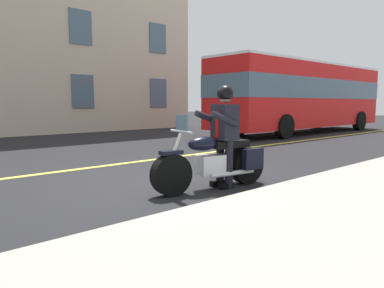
% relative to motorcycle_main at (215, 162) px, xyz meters
% --- Properties ---
extents(ground_plane, '(80.00, 80.00, 0.00)m').
position_rel_motorcycle_main_xyz_m(ground_plane, '(0.43, -1.15, -0.45)').
color(ground_plane, black).
extents(lane_center_stripe, '(60.00, 0.16, 0.01)m').
position_rel_motorcycle_main_xyz_m(lane_center_stripe, '(0.43, -3.15, -0.45)').
color(lane_center_stripe, '#E5DB4C').
rests_on(lane_center_stripe, ground_plane).
extents(motorcycle_main, '(2.22, 0.79, 1.26)m').
position_rel_motorcycle_main_xyz_m(motorcycle_main, '(0.00, 0.00, 0.00)').
color(motorcycle_main, black).
rests_on(motorcycle_main, ground_plane).
extents(rider_main, '(0.67, 0.61, 1.74)m').
position_rel_motorcycle_main_xyz_m(rider_main, '(-0.19, 0.02, 0.58)').
color(rider_main, black).
rests_on(rider_main, ground_plane).
extents(bus_near, '(11.05, 2.70, 3.30)m').
position_rel_motorcycle_main_xyz_m(bus_near, '(-11.11, -5.21, 1.42)').
color(bus_near, red).
rests_on(bus_near, ground_plane).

